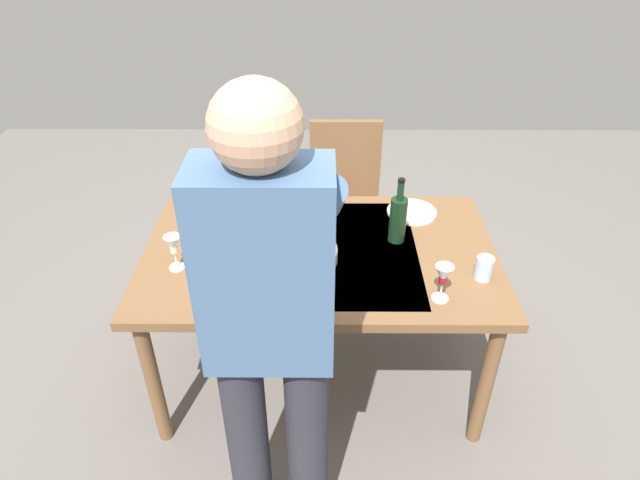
{
  "coord_description": "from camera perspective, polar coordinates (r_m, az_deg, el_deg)",
  "views": [
    {
      "loc": [
        -0.01,
        1.87,
        2.05
      ],
      "look_at": [
        0.0,
        0.0,
        0.77
      ],
      "focal_mm": 30.62,
      "sensor_mm": 36.0,
      "label": 1
    }
  ],
  "objects": [
    {
      "name": "ground_plane",
      "position": [
        2.78,
        -0.0,
        -13.32
      ],
      "size": [
        6.0,
        6.0,
        0.0
      ],
      "primitive_type": "plane",
      "color": "#66605B"
    },
    {
      "name": "dining_table",
      "position": [
        2.34,
        -0.0,
        -2.5
      ],
      "size": [
        1.48,
        0.91,
        0.72
      ],
      "color": "brown",
      "rests_on": "ground_plane"
    },
    {
      "name": "chair_near",
      "position": [
        3.11,
        2.64,
        4.97
      ],
      "size": [
        0.4,
        0.4,
        0.91
      ],
      "color": "#523019",
      "rests_on": "ground_plane"
    },
    {
      "name": "person_server",
      "position": [
        1.59,
        -5.21,
        -8.93
      ],
      "size": [
        0.42,
        0.61,
        1.69
      ],
      "color": "#2D2D38",
      "rests_on": "ground_plane"
    },
    {
      "name": "wine_bottle",
      "position": [
        2.32,
        8.15,
        2.28
      ],
      "size": [
        0.07,
        0.07,
        0.3
      ],
      "color": "black",
      "rests_on": "dining_table"
    },
    {
      "name": "wine_glass_left",
      "position": [
        2.03,
        12.76,
        -3.76
      ],
      "size": [
        0.07,
        0.07,
        0.15
      ],
      "color": "white",
      "rests_on": "dining_table"
    },
    {
      "name": "wine_glass_right",
      "position": [
        2.21,
        -15.07,
        -0.66
      ],
      "size": [
        0.07,
        0.07,
        0.15
      ],
      "color": "white",
      "rests_on": "dining_table"
    },
    {
      "name": "water_cup_near_left",
      "position": [
        2.2,
        16.76,
        -2.83
      ],
      "size": [
        0.07,
        0.07,
        0.1
      ],
      "primitive_type": "cylinder",
      "color": "silver",
      "rests_on": "dining_table"
    },
    {
      "name": "water_cup_near_right",
      "position": [
        2.1,
        -11.11,
        -4.2
      ],
      "size": [
        0.08,
        0.08,
        0.09
      ],
      "primitive_type": "cylinder",
      "color": "silver",
      "rests_on": "dining_table"
    },
    {
      "name": "water_cup_far_left",
      "position": [
        2.37,
        -7.84,
        1.17
      ],
      "size": [
        0.07,
        0.07,
        0.09
      ],
      "primitive_type": "cylinder",
      "color": "silver",
      "rests_on": "dining_table"
    },
    {
      "name": "serving_bowl_pasta",
      "position": [
        2.22,
        -2.02,
        -1.39
      ],
      "size": [
        0.3,
        0.3,
        0.07
      ],
      "color": "silver",
      "rests_on": "dining_table"
    },
    {
      "name": "side_bowl_salad",
      "position": [
        2.54,
        -2.96,
        3.6
      ],
      "size": [
        0.18,
        0.18,
        0.07
      ],
      "color": "silver",
      "rests_on": "dining_table"
    },
    {
      "name": "side_bowl_bread",
      "position": [
        2.25,
        -10.53,
        -1.51
      ],
      "size": [
        0.16,
        0.16,
        0.07
      ],
      "color": "silver",
      "rests_on": "dining_table"
    },
    {
      "name": "dinner_plate_near",
      "position": [
        2.57,
        9.57,
        2.92
      ],
      "size": [
        0.23,
        0.23,
        0.01
      ],
      "primitive_type": "cylinder",
      "color": "silver",
      "rests_on": "dining_table"
    },
    {
      "name": "table_knife",
      "position": [
        2.57,
        -12.3,
        2.37
      ],
      "size": [
        0.07,
        0.2,
        0.0
      ],
      "primitive_type": "cube",
      "rotation": [
        0.0,
        0.0,
        0.29
      ],
      "color": "silver",
      "rests_on": "dining_table"
    }
  ]
}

